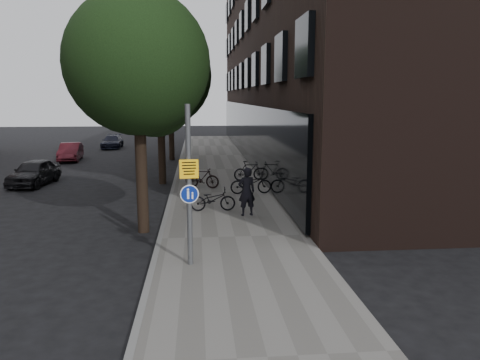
{
  "coord_description": "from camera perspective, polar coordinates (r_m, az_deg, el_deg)",
  "views": [
    {
      "loc": [
        -0.83,
        -10.24,
        4.29
      ],
      "look_at": [
        0.33,
        2.53,
        2.0
      ],
      "focal_mm": 35.0,
      "sensor_mm": 36.0,
      "label": 1
    }
  ],
  "objects": [
    {
      "name": "curb_edge",
      "position": [
        20.71,
        -8.34,
        -1.75
      ],
      "size": [
        0.15,
        60.0,
        0.13
      ],
      "primitive_type": "cube",
      "color": "slate",
      "rests_on": "ground"
    },
    {
      "name": "parked_bike_curb_near",
      "position": [
        17.28,
        -3.33,
        -2.37
      ],
      "size": [
        1.66,
        0.58,
        0.87
      ],
      "primitive_type": "imported",
      "rotation": [
        0.0,
        0.0,
        1.57
      ],
      "color": "black",
      "rests_on": "sidewalk"
    },
    {
      "name": "parked_car_mid",
      "position": [
        33.76,
        -19.96,
        3.25
      ],
      "size": [
        1.66,
        3.76,
        1.2
      ],
      "primitive_type": "imported",
      "rotation": [
        0.0,
        0.0,
        0.11
      ],
      "color": "#541821",
      "rests_on": "ground"
    },
    {
      "name": "pedestrian",
      "position": [
        16.51,
        0.82,
        -1.42
      ],
      "size": [
        0.71,
        0.55,
        1.73
      ],
      "primitive_type": "imported",
      "rotation": [
        0.0,
        0.0,
        3.37
      ],
      "color": "black",
      "rests_on": "sidewalk"
    },
    {
      "name": "street_tree_near",
      "position": [
        15.0,
        -12.02,
        13.04
      ],
      "size": [
        4.4,
        4.4,
        7.5
      ],
      "color": "black",
      "rests_on": "ground"
    },
    {
      "name": "parked_bike_facade_far",
      "position": [
        23.49,
        1.21,
        1.13
      ],
      "size": [
        1.7,
        0.71,
        0.99
      ],
      "primitive_type": "imported",
      "rotation": [
        0.0,
        0.0,
        1.72
      ],
      "color": "black",
      "rests_on": "sidewalk"
    },
    {
      "name": "street_tree_mid",
      "position": [
        23.46,
        -9.57,
        12.01
      ],
      "size": [
        5.0,
        5.0,
        7.8
      ],
      "color": "black",
      "rests_on": "ground"
    },
    {
      "name": "parked_car_far",
      "position": [
        40.98,
        -15.31,
        4.53
      ],
      "size": [
        1.58,
        3.74,
        1.08
      ],
      "primitive_type": "imported",
      "rotation": [
        0.0,
        0.0,
        0.02
      ],
      "color": "black",
      "rests_on": "ground"
    },
    {
      "name": "sidewalk",
      "position": [
        20.7,
        -2.11,
        -1.66
      ],
      "size": [
        4.5,
        60.0,
        0.12
      ],
      "primitive_type": "cube",
      "color": "slate",
      "rests_on": "ground"
    },
    {
      "name": "parked_car_near",
      "position": [
        25.06,
        -23.82,
        0.87
      ],
      "size": [
        1.91,
        3.85,
        1.26
      ],
      "primitive_type": "imported",
      "rotation": [
        0.0,
        0.0,
        -0.12
      ],
      "color": "black",
      "rests_on": "ground"
    },
    {
      "name": "ground",
      "position": [
        11.13,
        -0.55,
        -12.54
      ],
      "size": [
        120.0,
        120.0,
        0.0
      ],
      "primitive_type": "plane",
      "color": "black",
      "rests_on": "ground"
    },
    {
      "name": "building_right_dark_brick",
      "position": [
        33.89,
        11.39,
        17.93
      ],
      "size": [
        12.0,
        40.0,
        18.0
      ],
      "primitive_type": "cube",
      "color": "black",
      "rests_on": "ground"
    },
    {
      "name": "street_tree_far",
      "position": [
        32.44,
        -8.37,
        11.48
      ],
      "size": [
        5.0,
        5.0,
        7.8
      ],
      "color": "black",
      "rests_on": "ground"
    },
    {
      "name": "parked_bike_curb_far",
      "position": [
        21.61,
        -4.65,
        0.27
      ],
      "size": [
        1.66,
        0.87,
        0.96
      ],
      "primitive_type": "imported",
      "rotation": [
        0.0,
        0.0,
        1.29
      ],
      "color": "black",
      "rests_on": "sidewalk"
    },
    {
      "name": "signpost",
      "position": [
        11.52,
        -6.24,
        -0.68
      ],
      "size": [
        0.46,
        0.13,
        4.0
      ],
      "rotation": [
        0.0,
        0.0,
        0.12
      ],
      "color": "#595B5E",
      "rests_on": "sidewalk"
    },
    {
      "name": "parked_bike_facade_near",
      "position": [
        20.3,
        1.35,
        -0.36
      ],
      "size": [
        1.84,
        0.73,
        0.95
      ],
      "primitive_type": "imported",
      "rotation": [
        0.0,
        0.0,
        1.63
      ],
      "color": "black",
      "rests_on": "sidewalk"
    }
  ]
}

